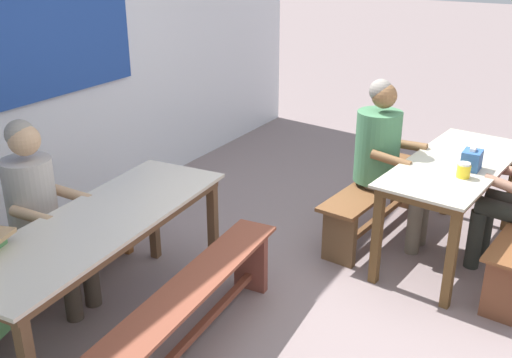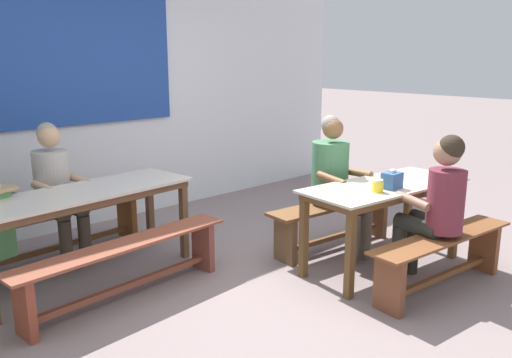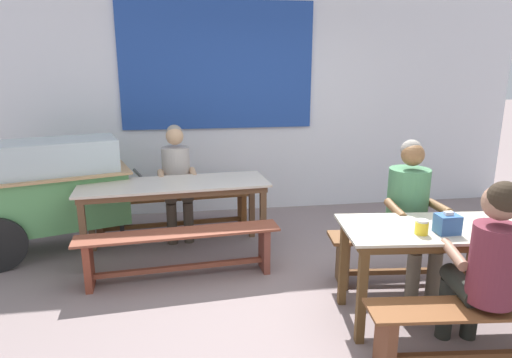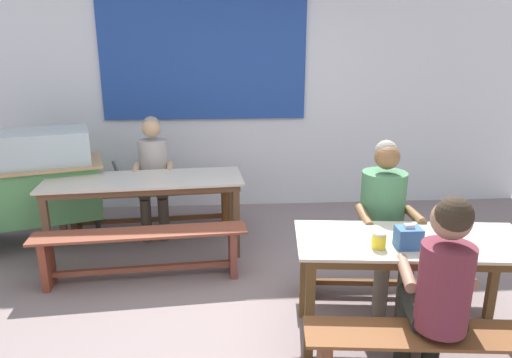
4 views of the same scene
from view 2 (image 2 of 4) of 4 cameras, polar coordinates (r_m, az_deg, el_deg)
name	(u,v)px [view 2 (image 2 of 4)]	position (r m, az deg, el deg)	size (l,w,h in m)	color
ground_plane	(282,287)	(4.39, 2.87, -11.57)	(40.00, 40.00, 0.00)	gray
backdrop_wall	(110,77)	(6.12, -15.53, 10.56)	(7.07, 0.23, 3.06)	white
dining_table_far	(81,200)	(4.55, -18.39, -2.18)	(1.93, 0.78, 0.76)	beige
dining_table_near	(385,194)	(4.69, 13.77, -1.54)	(1.61, 0.80, 0.76)	beige
bench_far_back	(50,227)	(5.16, -21.37, -4.85)	(1.89, 0.46, 0.46)	brown
bench_far_front	(126,262)	(4.19, -13.93, -8.75)	(1.83, 0.42, 0.46)	brown
bench_near_back	(334,217)	(5.17, 8.43, -4.14)	(1.50, 0.46, 0.46)	brown
bench_near_front	(442,256)	(4.47, 19.44, -7.82)	(1.53, 0.45, 0.46)	brown
person_right_near_table	(335,177)	(4.96, 8.59, 0.21)	(0.46, 0.61, 1.30)	#6A604F
person_center_facing	(56,185)	(5.02, -20.83, -0.56)	(0.45, 0.55, 1.27)	#463B30
person_near_front	(437,201)	(4.38, 18.96, -2.32)	(0.44, 0.56, 1.26)	#272A24
tissue_box	(392,180)	(4.51, 14.49, -0.13)	(0.16, 0.12, 0.16)	#305C9C
condiment_jar	(378,186)	(4.37, 13.05, -0.73)	(0.09, 0.09, 0.10)	yellow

